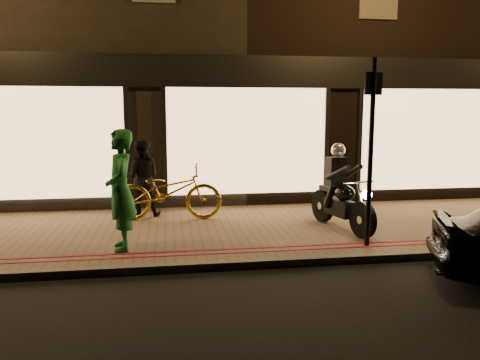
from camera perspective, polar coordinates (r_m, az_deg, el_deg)
name	(u,v)px	position (r m, az deg, el deg)	size (l,w,h in m)	color
ground	(291,267)	(7.10, 6.22, -10.52)	(90.00, 90.00, 0.00)	black
sidewalk	(264,229)	(8.95, 2.94, -6.04)	(50.00, 4.00, 0.12)	brown
kerb_stone	(290,262)	(7.13, 6.12, -9.94)	(50.00, 0.14, 0.12)	#59544C
red_kerb_lines	(282,248)	(7.57, 5.16, -8.31)	(50.00, 0.26, 0.01)	maroon
building_row	(222,49)	(15.69, -2.24, 15.64)	(48.00, 10.11, 8.50)	black
motorcycle	(340,196)	(8.84, 12.15, -1.93)	(0.71, 1.92, 1.59)	black
sign_post	(371,143)	(7.72, 15.69, 4.38)	(0.34, 0.15, 3.00)	black
bicycle_gold	(168,192)	(9.50, -8.74, -1.43)	(0.75, 2.14, 1.12)	#BF8E21
person_green	(120,190)	(7.52, -14.37, -1.22)	(0.70, 0.46, 1.91)	#1C6A30
person_dark	(141,178)	(9.88, -11.93, 0.25)	(0.78, 0.60, 1.60)	black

